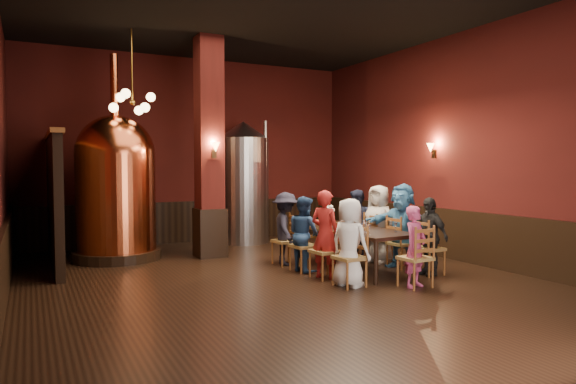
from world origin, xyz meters
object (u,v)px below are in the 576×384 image
person_0 (350,243)px  person_2 (304,234)px  copper_kettle (116,185)px  dining_table (354,232)px  steel_vessel (244,182)px  rose_vase (329,211)px  person_1 (325,234)px

person_0 → person_2: 1.33m
person_2 → copper_kettle: copper_kettle is taller
dining_table → person_0: size_ratio=1.78×
steel_vessel → person_0: bearing=-92.8°
rose_vase → dining_table: bearing=-84.3°
person_0 → copper_kettle: (-2.88, 4.05, 0.80)m
person_2 → rose_vase: person_2 is taller
dining_table → rose_vase: 0.80m
person_0 → person_1: person_1 is taller
dining_table → person_1: person_1 is taller
steel_vessel → rose_vase: size_ratio=7.56×
person_0 → person_1: (-0.04, 0.67, 0.05)m
dining_table → steel_vessel: 4.07m
person_1 → steel_vessel: (0.28, 4.33, 0.74)m
person_0 → steel_vessel: (0.24, 5.00, 0.79)m
person_2 → dining_table: bearing=-112.8°
copper_kettle → steel_vessel: 3.26m
dining_table → rose_vase: rose_vase is taller
person_1 → person_2: size_ratio=1.10×
person_0 → person_2: (-0.08, 1.33, -0.02)m
steel_vessel → rose_vase: 3.29m
dining_table → person_1: size_ratio=1.66×
dining_table → person_0: 1.31m
steel_vessel → person_2: bearing=-95.0°
copper_kettle → rose_vase: bearing=-32.4°
dining_table → copper_kettle: 4.81m
copper_kettle → steel_vessel: bearing=16.9°
person_1 → person_2: (-0.04, 0.66, -0.07)m
dining_table → person_0: bearing=-130.4°
copper_kettle → person_1: bearing=-50.0°
copper_kettle → rose_vase: 4.28m
steel_vessel → copper_kettle: bearing=-163.1°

